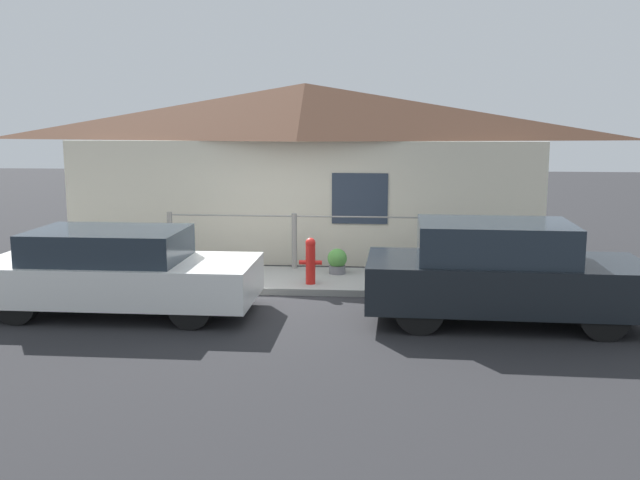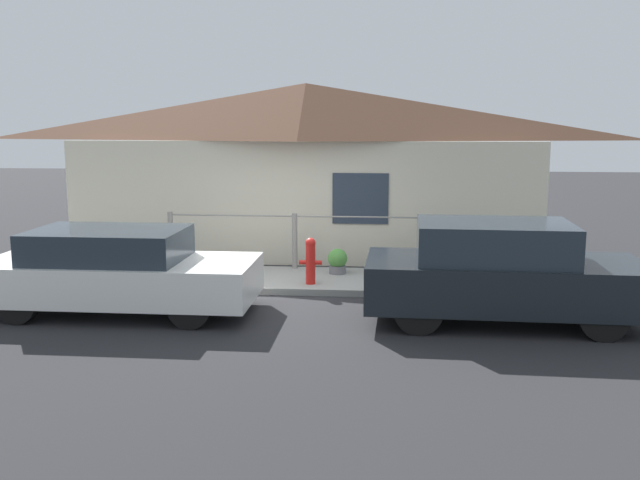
{
  "view_description": "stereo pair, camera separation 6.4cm",
  "coord_description": "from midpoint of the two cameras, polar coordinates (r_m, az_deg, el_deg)",
  "views": [
    {
      "loc": [
        1.66,
        -11.47,
        2.9
      ],
      "look_at": [
        0.61,
        0.3,
        0.9
      ],
      "focal_mm": 40.0,
      "sensor_mm": 36.0,
      "label": 1
    },
    {
      "loc": [
        1.73,
        -11.46,
        2.9
      ],
      "look_at": [
        0.61,
        0.3,
        0.9
      ],
      "focal_mm": 40.0,
      "sensor_mm": 36.0,
      "label": 2
    }
  ],
  "objects": [
    {
      "name": "fire_hydrant",
      "position": [
        12.18,
        -0.91,
        -1.6
      ],
      "size": [
        0.39,
        0.17,
        0.8
      ],
      "color": "red",
      "rests_on": "sidewalk"
    },
    {
      "name": "house",
      "position": [
        15.06,
        -1.36,
        9.54
      ],
      "size": [
        10.01,
        2.23,
        3.65
      ],
      "color": "beige",
      "rests_on": "ground_plane"
    },
    {
      "name": "car_right",
      "position": [
        10.55,
        14.14,
        -2.54
      ],
      "size": [
        3.96,
        1.79,
        1.46
      ],
      "rotation": [
        0.0,
        0.0,
        -0.02
      ],
      "color": "black",
      "rests_on": "ground_plane"
    },
    {
      "name": "sidewalk",
      "position": [
        12.82,
        -2.62,
        -3.22
      ],
      "size": [
        24.0,
        1.83,
        0.11
      ],
      "color": "gray",
      "rests_on": "ground_plane"
    },
    {
      "name": "fence",
      "position": [
        13.44,
        -2.2,
        0.16
      ],
      "size": [
        4.9,
        0.1,
        1.05
      ],
      "color": "gray",
      "rests_on": "sidewalk"
    },
    {
      "name": "car_left",
      "position": [
        11.18,
        -16.05,
        -2.39
      ],
      "size": [
        4.09,
        1.7,
        1.28
      ],
      "rotation": [
        0.0,
        0.0,
        -0.0
      ],
      "color": "white",
      "rests_on": "ground_plane"
    },
    {
      "name": "potted_plant_near_hydrant",
      "position": [
        13.03,
        1.25,
        -1.68
      ],
      "size": [
        0.36,
        0.36,
        0.46
      ],
      "color": "slate",
      "rests_on": "sidewalk"
    },
    {
      "name": "ground_plane",
      "position": [
        11.95,
        -3.21,
        -4.46
      ],
      "size": [
        60.0,
        60.0,
        0.0
      ],
      "primitive_type": "plane",
      "color": "#262628"
    }
  ]
}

